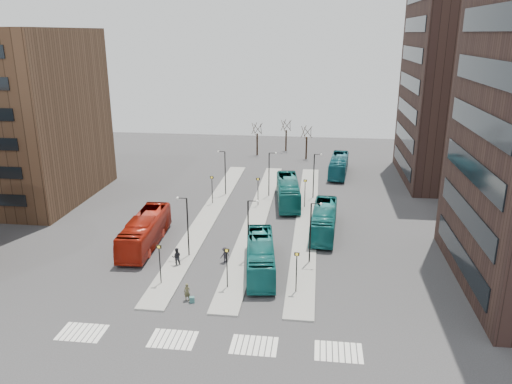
# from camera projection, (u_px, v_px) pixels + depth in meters

# --- Properties ---
(ground) EXTENTS (160.00, 160.00, 0.00)m
(ground) POSITION_uv_depth(u_px,v_px,m) (170.00, 376.00, 32.60)
(ground) COLOR #2E2E30
(ground) RESTS_ON ground
(island_left) EXTENTS (2.50, 45.00, 0.15)m
(island_left) POSITION_uv_depth(u_px,v_px,m) (209.00, 214.00, 61.40)
(island_left) COLOR gray
(island_left) RESTS_ON ground
(island_mid) EXTENTS (2.50, 45.00, 0.15)m
(island_mid) POSITION_uv_depth(u_px,v_px,m) (257.00, 216.00, 60.69)
(island_mid) COLOR gray
(island_mid) RESTS_ON ground
(island_right) EXTENTS (2.50, 45.00, 0.15)m
(island_right) POSITION_uv_depth(u_px,v_px,m) (307.00, 219.00, 59.97)
(island_right) COLOR gray
(island_right) RESTS_ON ground
(suitcase) EXTENTS (0.49, 0.44, 0.51)m
(suitcase) POSITION_uv_depth(u_px,v_px,m) (192.00, 300.00, 41.40)
(suitcase) COLOR navy
(suitcase) RESTS_ON ground
(red_bus) EXTENTS (3.20, 11.67, 3.22)m
(red_bus) POSITION_uv_depth(u_px,v_px,m) (145.00, 231.00, 52.19)
(red_bus) COLOR #9B1A0B
(red_bus) RESTS_ON ground
(teal_bus_a) EXTENTS (3.86, 10.83, 2.95)m
(teal_bus_a) POSITION_uv_depth(u_px,v_px,m) (260.00, 256.00, 46.59)
(teal_bus_a) COLOR #136261
(teal_bus_a) RESTS_ON ground
(teal_bus_b) EXTENTS (3.92, 11.65, 3.18)m
(teal_bus_b) POSITION_uv_depth(u_px,v_px,m) (288.00, 191.00, 65.21)
(teal_bus_b) COLOR #125E5C
(teal_bus_b) RESTS_ON ground
(teal_bus_c) EXTENTS (3.13, 10.84, 2.98)m
(teal_bus_c) POSITION_uv_depth(u_px,v_px,m) (324.00, 220.00, 55.48)
(teal_bus_c) COLOR #136262
(teal_bus_c) RESTS_ON ground
(teal_bus_d) EXTENTS (3.53, 10.89, 2.98)m
(teal_bus_d) POSITION_uv_depth(u_px,v_px,m) (339.00, 166.00, 78.37)
(teal_bus_d) COLOR #145765
(teal_bus_d) RESTS_ON ground
(traveller) EXTENTS (0.57, 0.38, 1.52)m
(traveller) POSITION_uv_depth(u_px,v_px,m) (187.00, 292.00, 41.61)
(traveller) COLOR #4E4C2F
(traveller) RESTS_ON ground
(commuter_a) EXTENTS (1.08, 0.95, 1.85)m
(commuter_a) POSITION_uv_depth(u_px,v_px,m) (177.00, 257.00, 47.74)
(commuter_a) COLOR black
(commuter_a) RESTS_ON ground
(commuter_b) EXTENTS (0.76, 1.11, 1.74)m
(commuter_b) POSITION_uv_depth(u_px,v_px,m) (250.00, 275.00, 44.36)
(commuter_b) COLOR black
(commuter_b) RESTS_ON ground
(commuter_c) EXTENTS (1.11, 1.11, 1.54)m
(commuter_c) POSITION_uv_depth(u_px,v_px,m) (225.00, 255.00, 48.57)
(commuter_c) COLOR black
(commuter_c) RESTS_ON ground
(crosswalk_stripes) EXTENTS (22.35, 2.40, 0.01)m
(crosswalk_stripes) POSITION_uv_depth(u_px,v_px,m) (210.00, 342.00, 36.17)
(crosswalk_stripes) COLOR silver
(crosswalk_stripes) RESTS_ON ground
(tower_far) EXTENTS (20.12, 20.00, 30.00)m
(tower_far) POSITION_uv_depth(u_px,v_px,m) (482.00, 80.00, 71.44)
(tower_far) COLOR #2F1F1A
(tower_far) RESTS_ON ground
(sign_poles) EXTENTS (12.45, 22.12, 3.65)m
(sign_poles) POSITION_uv_depth(u_px,v_px,m) (246.00, 219.00, 53.41)
(sign_poles) COLOR black
(sign_poles) RESTS_ON ground
(lamp_posts) EXTENTS (14.04, 20.24, 6.12)m
(lamp_posts) POSITION_uv_depth(u_px,v_px,m) (261.00, 194.00, 57.65)
(lamp_posts) COLOR black
(lamp_posts) RESTS_ON ground
(bare_trees) EXTENTS (10.97, 8.14, 5.90)m
(bare_trees) POSITION_uv_depth(u_px,v_px,m) (283.00, 140.00, 90.66)
(bare_trees) COLOR black
(bare_trees) RESTS_ON ground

